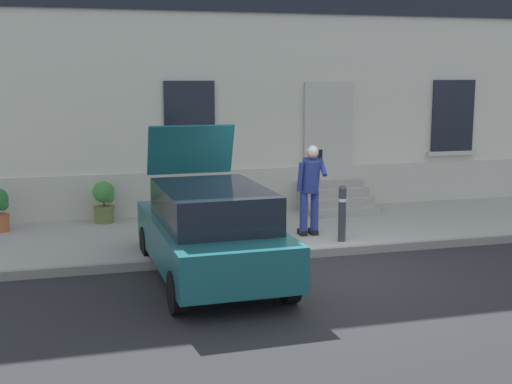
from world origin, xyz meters
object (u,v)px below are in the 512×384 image
(bollard_near_person, at_px, (342,211))
(bollard_far_left, at_px, (168,221))
(planter_charcoal, at_px, (203,198))
(person_on_phone, at_px, (310,184))
(planter_olive, at_px, (104,201))
(hatchback_car_teal, at_px, (211,230))

(bollard_near_person, bearing_deg, bollard_far_left, 180.00)
(bollard_near_person, xyz_separation_m, planter_charcoal, (-2.07, 2.62, -0.11))
(person_on_phone, distance_m, planter_olive, 4.37)
(hatchback_car_teal, xyz_separation_m, bollard_near_person, (2.72, 1.25, -0.09))
(bollard_near_person, relative_size, person_on_phone, 0.60)
(person_on_phone, bearing_deg, bollard_far_left, -163.59)
(planter_charcoal, bearing_deg, planter_olive, 174.41)
(hatchback_car_teal, relative_size, bollard_near_person, 3.93)
(hatchback_car_teal, bearing_deg, bollard_near_person, 24.63)
(bollard_far_left, relative_size, planter_olive, 1.22)
(hatchback_car_teal, bearing_deg, planter_olive, 108.96)
(person_on_phone, distance_m, planter_charcoal, 2.70)
(hatchback_car_teal, xyz_separation_m, bollard_far_left, (-0.49, 1.25, -0.09))
(bollard_near_person, distance_m, planter_olive, 4.99)
(hatchback_car_teal, relative_size, person_on_phone, 2.36)
(hatchback_car_teal, xyz_separation_m, planter_charcoal, (0.65, 3.87, -0.19))
(bollard_far_left, relative_size, person_on_phone, 0.60)
(hatchback_car_teal, distance_m, planter_charcoal, 3.93)
(hatchback_car_teal, distance_m, bollard_far_left, 1.34)
(bollard_far_left, xyz_separation_m, person_on_phone, (2.78, 0.54, 0.43))
(bollard_far_left, xyz_separation_m, planter_charcoal, (1.14, 2.62, -0.11))
(bollard_near_person, relative_size, planter_charcoal, 1.22)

